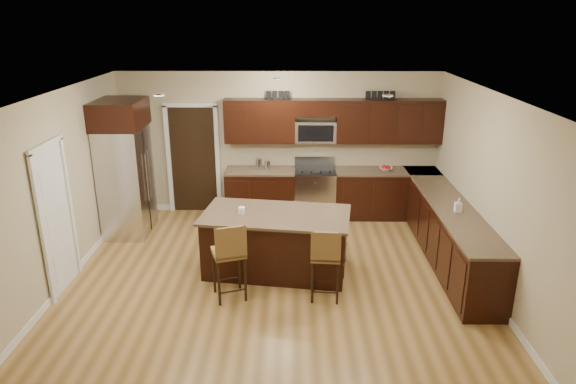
{
  "coord_description": "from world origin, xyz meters",
  "views": [
    {
      "loc": [
        0.26,
        -6.75,
        3.7
      ],
      "look_at": [
        0.19,
        0.4,
        1.2
      ],
      "focal_mm": 32.0,
      "sensor_mm": 36.0,
      "label": 1
    }
  ],
  "objects_px": {
    "stool_right": "(326,256)",
    "stool_left": "(229,253)",
    "range": "(315,192)",
    "island": "(276,244)",
    "refrigerator": "(125,167)"
  },
  "relations": [
    {
      "from": "stool_right",
      "to": "stool_left",
      "type": "bearing_deg",
      "value": -175.05
    },
    {
      "from": "range",
      "to": "stool_left",
      "type": "distance_m",
      "value": 3.32
    },
    {
      "from": "island",
      "to": "stool_left",
      "type": "height_order",
      "value": "stool_left"
    },
    {
      "from": "range",
      "to": "stool_left",
      "type": "xyz_separation_m",
      "value": [
        -1.26,
        -3.07,
        0.22
      ]
    },
    {
      "from": "island",
      "to": "stool_right",
      "type": "relative_size",
      "value": 2.18
    },
    {
      "from": "stool_left",
      "to": "stool_right",
      "type": "bearing_deg",
      "value": -18.66
    },
    {
      "from": "stool_left",
      "to": "stool_right",
      "type": "xyz_separation_m",
      "value": [
        1.28,
        0.0,
        -0.04
      ]
    },
    {
      "from": "island",
      "to": "stool_right",
      "type": "distance_m",
      "value": 1.11
    },
    {
      "from": "range",
      "to": "island",
      "type": "height_order",
      "value": "range"
    },
    {
      "from": "island",
      "to": "refrigerator",
      "type": "distance_m",
      "value": 3.09
    },
    {
      "from": "stool_left",
      "to": "island",
      "type": "bearing_deg",
      "value": 36.27
    },
    {
      "from": "island",
      "to": "refrigerator",
      "type": "height_order",
      "value": "refrigerator"
    },
    {
      "from": "stool_left",
      "to": "refrigerator",
      "type": "bearing_deg",
      "value": 113.36
    },
    {
      "from": "range",
      "to": "stool_right",
      "type": "distance_m",
      "value": 3.07
    },
    {
      "from": "range",
      "to": "stool_right",
      "type": "bearing_deg",
      "value": -89.59
    }
  ]
}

